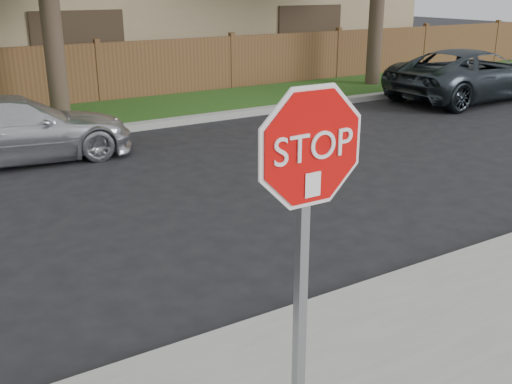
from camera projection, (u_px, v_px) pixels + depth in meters
stop_sign at (308, 199)px, 3.55m from camera, size 1.01×0.13×2.55m
sedan_right at (15, 129)px, 10.64m from camera, size 4.17×1.94×1.18m
sedan_far_right at (471, 75)px, 16.31m from camera, size 5.03×2.44×1.38m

